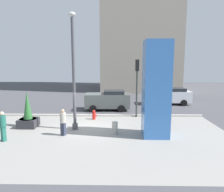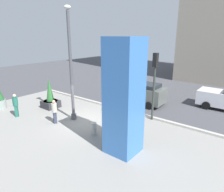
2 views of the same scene
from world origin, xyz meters
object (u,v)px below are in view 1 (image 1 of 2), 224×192
object	(u,v)px
art_pillar_blue	(156,89)
pedestrian_crossing	(63,121)
potted_plant_by_pillar	(28,115)
fire_hydrant	(94,115)
pedestrian_on_sidewalk	(3,125)
traffic_light_far_side	(137,79)
car_curb_west	(169,96)
lamp_post	(74,74)
concrete_bollard	(115,128)
car_curb_east	(108,100)

from	to	relation	value
art_pillar_blue	pedestrian_crossing	world-z (taller)	art_pillar_blue
potted_plant_by_pillar	fire_hydrant	size ratio (longest dim) A/B	3.29
fire_hydrant	pedestrian_crossing	distance (m)	4.08
potted_plant_by_pillar	pedestrian_on_sidewalk	size ratio (longest dim) A/B	1.43
potted_plant_by_pillar	traffic_light_far_side	bearing A→B (deg)	20.87
car_curb_west	pedestrian_crossing	xyz separation A→B (m)	(-8.80, -10.11, 0.01)
traffic_light_far_side	car_curb_west	xyz separation A→B (m)	(3.92, 5.50, -2.24)
traffic_light_far_side	pedestrian_crossing	distance (m)	7.08
lamp_post	potted_plant_by_pillar	size ratio (longest dim) A/B	3.04
concrete_bollard	car_curb_west	xyz separation A→B (m)	(5.65, 9.67, 0.53)
car_curb_west	car_curb_east	bearing A→B (deg)	-155.46
potted_plant_by_pillar	fire_hydrant	world-z (taller)	potted_plant_by_pillar
potted_plant_by_pillar	car_curb_west	distance (m)	14.37
art_pillar_blue	pedestrian_crossing	size ratio (longest dim) A/B	3.47
car_curb_east	pedestrian_on_sidewalk	bearing A→B (deg)	-124.18
concrete_bollard	pedestrian_crossing	bearing A→B (deg)	-172.06
lamp_post	traffic_light_far_side	distance (m)	5.57
art_pillar_blue	pedestrian_on_sidewalk	bearing A→B (deg)	-172.89
traffic_light_far_side	car_curb_west	bearing A→B (deg)	54.54
art_pillar_blue	pedestrian_on_sidewalk	world-z (taller)	art_pillar_blue
fire_hydrant	traffic_light_far_side	bearing A→B (deg)	14.07
pedestrian_crossing	concrete_bollard	bearing A→B (deg)	7.94
concrete_bollard	art_pillar_blue	bearing A→B (deg)	-9.03
traffic_light_far_side	pedestrian_on_sidewalk	distance (m)	10.05
car_curb_west	pedestrian_crossing	bearing A→B (deg)	-131.04
potted_plant_by_pillar	concrete_bollard	xyz separation A→B (m)	(5.98, -1.23, -0.45)
lamp_post	art_pillar_blue	xyz separation A→B (m)	(5.10, -1.17, -0.82)
art_pillar_blue	car_curb_west	distance (m)	10.74
art_pillar_blue	car_curb_west	world-z (taller)	art_pillar_blue
fire_hydrant	car_curb_west	distance (m)	9.70
concrete_bollard	pedestrian_crossing	size ratio (longest dim) A/B	0.46
traffic_light_far_side	pedestrian_on_sidewalk	xyz separation A→B (m)	(-8.03, -5.65, -2.18)
car_curb_east	potted_plant_by_pillar	bearing A→B (deg)	-133.64
fire_hydrant	car_curb_west	size ratio (longest dim) A/B	0.16
car_curb_east	pedestrian_crossing	bearing A→B (deg)	-108.82
lamp_post	car_curb_west	size ratio (longest dim) A/B	1.63
pedestrian_crossing	potted_plant_by_pillar	bearing A→B (deg)	149.44
potted_plant_by_pillar	pedestrian_on_sidewalk	world-z (taller)	potted_plant_by_pillar
concrete_bollard	car_curb_east	bearing A→B (deg)	95.81
fire_hydrant	potted_plant_by_pillar	bearing A→B (deg)	-154.19
traffic_light_far_side	car_curb_west	world-z (taller)	traffic_light_far_side
fire_hydrant	pedestrian_on_sidewalk	size ratio (longest dim) A/B	0.44
art_pillar_blue	concrete_bollard	world-z (taller)	art_pillar_blue
car_curb_east	pedestrian_on_sidewalk	xyz separation A→B (m)	(-5.60, -8.25, 0.01)
lamp_post	car_curb_east	world-z (taller)	lamp_post
art_pillar_blue	potted_plant_by_pillar	bearing A→B (deg)	169.12
art_pillar_blue	car_curb_west	size ratio (longest dim) A/B	1.24
traffic_light_far_side	pedestrian_on_sidewalk	world-z (taller)	traffic_light_far_side
fire_hydrant	traffic_light_far_side	xyz separation A→B (m)	(3.39, 0.85, 2.77)
fire_hydrant	car_curb_east	xyz separation A→B (m)	(0.97, 3.46, 0.58)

